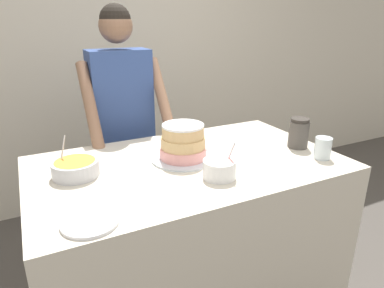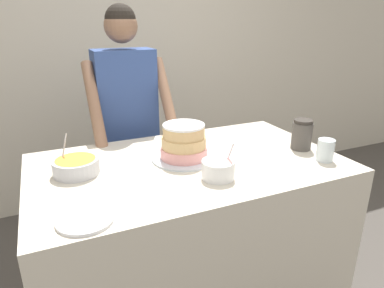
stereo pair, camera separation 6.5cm
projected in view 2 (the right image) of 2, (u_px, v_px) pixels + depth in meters
name	position (u px, v px, depth m)	size (l,w,h in m)	color
wall_back	(116.00, 55.00, 2.88)	(10.00, 0.05, 2.60)	beige
counter	(189.00, 239.00, 1.86)	(1.52, 0.90, 0.91)	beige
person_baker	(127.00, 112.00, 2.22)	(0.51, 0.46, 1.67)	#2D2D38
cake	(184.00, 144.00, 1.71)	(0.33, 0.33, 0.18)	silver
frosting_bowl_orange	(76.00, 166.00, 1.56)	(0.21, 0.21, 0.18)	silver
frosting_bowl_pink	(218.00, 169.00, 1.52)	(0.15, 0.15, 0.17)	white
drinking_glass	(326.00, 150.00, 1.70)	(0.08, 0.08, 0.11)	silver
ceramic_plate	(85.00, 219.00, 1.20)	(0.20, 0.20, 0.01)	silver
stoneware_jar	(302.00, 135.00, 1.85)	(0.11, 0.11, 0.16)	#4C4742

